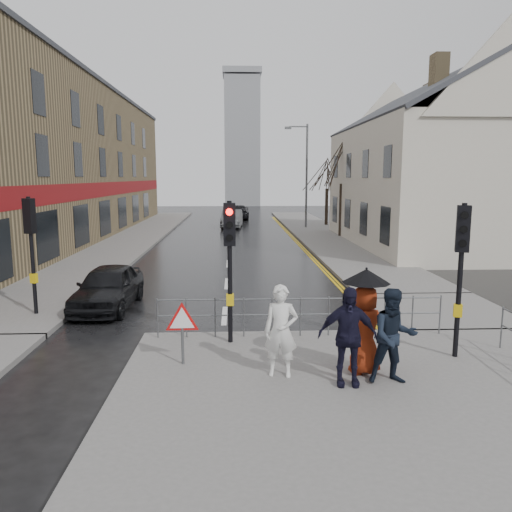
{
  "coord_description": "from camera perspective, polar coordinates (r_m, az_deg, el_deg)",
  "views": [
    {
      "loc": [
        0.32,
        -11.4,
        4.08
      ],
      "look_at": [
        1.02,
        4.78,
        1.51
      ],
      "focal_mm": 35.0,
      "sensor_mm": 36.0,
      "label": 1
    }
  ],
  "objects": [
    {
      "name": "tree_near",
      "position": [
        34.18,
        9.83,
        10.65
      ],
      "size": [
        2.4,
        2.4,
        6.58
      ],
      "color": "#30251A",
      "rests_on": "right_pavement"
    },
    {
      "name": "car_parked",
      "position": [
        16.27,
        -16.56,
        -3.43
      ],
      "size": [
        1.77,
        4.07,
        1.36
      ],
      "primitive_type": "imported",
      "rotation": [
        0.0,
        0.0,
        -0.04
      ],
      "color": "black",
      "rests_on": "ground"
    },
    {
      "name": "street_lamp",
      "position": [
        39.79,
        5.55,
        9.87
      ],
      "size": [
        1.83,
        0.25,
        8.0
      ],
      "color": "#595B5E",
      "rests_on": "right_pavement"
    },
    {
      "name": "guard_railing_front",
      "position": [
        12.54,
        5.12,
        -5.92
      ],
      "size": [
        7.14,
        0.04,
        1.0
      ],
      "color": "#595B5E",
      "rests_on": "near_pavement"
    },
    {
      "name": "pedestrian_a",
      "position": [
        10.0,
        2.87,
        -8.55
      ],
      "size": [
        0.75,
        0.56,
        1.85
      ],
      "primitive_type": "imported",
      "rotation": [
        0.0,
        0.0,
        -0.19
      ],
      "color": "silver",
      "rests_on": "near_pavement"
    },
    {
      "name": "traffic_signal_near_right",
      "position": [
        11.6,
        22.43,
        0.28
      ],
      "size": [
        0.34,
        0.33,
        3.4
      ],
      "color": "black",
      "rests_on": "near_pavement"
    },
    {
      "name": "near_pavement",
      "position": [
        9.26,
        15.31,
        -17.0
      ],
      "size": [
        10.0,
        9.0,
        0.14
      ],
      "primitive_type": "cube",
      "color": "#605E5B",
      "rests_on": "ground"
    },
    {
      "name": "left_pavement",
      "position": [
        35.3,
        -13.6,
        2.23
      ],
      "size": [
        4.0,
        44.0,
        0.14
      ],
      "primitive_type": "cube",
      "color": "#605E5B",
      "rests_on": "ground"
    },
    {
      "name": "building_right_cream",
      "position": [
        31.65,
        19.48,
        9.77
      ],
      "size": [
        9.0,
        16.4,
        10.1
      ],
      "color": "beige",
      "rests_on": "ground"
    },
    {
      "name": "car_far",
      "position": [
        48.79,
        -2.01,
        5.03
      ],
      "size": [
        1.98,
        4.82,
        1.4
      ],
      "primitive_type": "imported",
      "rotation": [
        0.0,
        0.0,
        3.15
      ],
      "color": "black",
      "rests_on": "ground"
    },
    {
      "name": "building_left_terrace",
      "position": [
        35.61,
        -23.06,
        9.78
      ],
      "size": [
        8.0,
        42.0,
        10.0
      ],
      "primitive_type": "cube",
      "color": "olive",
      "rests_on": "ground"
    },
    {
      "name": "right_pavement",
      "position": [
        37.14,
        7.13,
        2.74
      ],
      "size": [
        4.0,
        40.0,
        0.14
      ],
      "primitive_type": "cube",
      "color": "#605E5B",
      "rests_on": "ground"
    },
    {
      "name": "car_mid",
      "position": [
        40.6,
        -2.78,
        4.25
      ],
      "size": [
        1.82,
        4.48,
        1.45
      ],
      "primitive_type": "imported",
      "rotation": [
        0.0,
        0.0,
        -0.07
      ],
      "color": "#46494B",
      "rests_on": "ground"
    },
    {
      "name": "warning_sign",
      "position": [
        10.7,
        -8.44,
        -7.6
      ],
      "size": [
        0.8,
        0.07,
        1.35
      ],
      "color": "#595B5E",
      "rests_on": "near_pavement"
    },
    {
      "name": "pedestrian_d",
      "position": [
        9.73,
        10.41,
        -9.0
      ],
      "size": [
        1.15,
        0.54,
        1.91
      ],
      "primitive_type": "imported",
      "rotation": [
        0.0,
        0.0,
        -0.07
      ],
      "color": "black",
      "rests_on": "near_pavement"
    },
    {
      "name": "ground",
      "position": [
        12.12,
        -3.9,
        -10.7
      ],
      "size": [
        120.0,
        120.0,
        0.0
      ],
      "primitive_type": "plane",
      "color": "black",
      "rests_on": "ground"
    },
    {
      "name": "church_tower",
      "position": [
        73.58,
        -1.59,
        12.84
      ],
      "size": [
        5.0,
        5.0,
        18.0
      ],
      "primitive_type": "cube",
      "color": "gray",
      "rests_on": "ground"
    },
    {
      "name": "pedestrian_b",
      "position": [
        10.01,
        15.46,
        -8.84
      ],
      "size": [
        0.91,
        0.71,
        1.86
      ],
      "primitive_type": "imported",
      "rotation": [
        0.0,
        0.0,
        0.0
      ],
      "color": "black",
      "rests_on": "near_pavement"
    },
    {
      "name": "tree_far",
      "position": [
        42.11,
        8.15,
        9.38
      ],
      "size": [
        2.4,
        2.4,
        5.64
      ],
      "color": "#30251A",
      "rests_on": "right_pavement"
    },
    {
      "name": "pedestrian_with_umbrella",
      "position": [
        10.3,
        12.34,
        -6.95
      ],
      "size": [
        1.0,
        0.96,
        2.15
      ],
      "color": "maroon",
      "rests_on": "near_pavement"
    },
    {
      "name": "traffic_signal_far_left",
      "position": [
        15.62,
        -24.34,
        2.24
      ],
      "size": [
        0.34,
        0.33,
        3.4
      ],
      "color": "black",
      "rests_on": "left_pavement"
    },
    {
      "name": "pavement_bridge_right",
      "position": [
        16.18,
        20.19,
        -5.91
      ],
      "size": [
        4.0,
        4.2,
        0.14
      ],
      "primitive_type": "cube",
      "color": "#605E5B",
      "rests_on": "ground"
    },
    {
      "name": "traffic_signal_near_left",
      "position": [
        11.71,
        -3.03,
        1.03
      ],
      "size": [
        0.28,
        0.27,
        3.4
      ],
      "color": "black",
      "rests_on": "near_pavement"
    }
  ]
}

